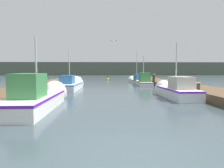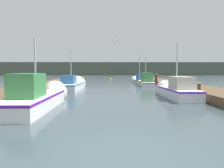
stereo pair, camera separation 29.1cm
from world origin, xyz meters
The scene contains 13 objects.
ground_plane centered at (0.00, 0.00, 0.00)m, with size 200.00×200.00×0.00m.
dock_left centered at (-6.56, 16.00, 0.24)m, with size 2.98×40.00×0.49m.
dock_right centered at (6.56, 16.00, 0.24)m, with size 2.98×40.00×0.49m.
distant_shore_ridge centered at (0.00, 71.46, 2.19)m, with size 120.00×16.00×4.38m.
fishing_boat_0 centered at (-3.80, 5.97, 0.48)m, with size 1.73×6.35×3.82m.
fishing_boat_1 centered at (4.07, 9.04, 0.48)m, with size 1.60×4.97×3.94m.
fishing_boat_2 centered at (-3.79, 15.03, 0.40)m, with size 2.02×5.88×4.17m.
fishing_boat_3 centered at (4.02, 19.68, 0.45)m, with size 1.70×5.92×3.91m.
fishing_boat_4 centered at (3.94, 24.15, 0.39)m, with size 1.80×5.90×4.71m.
mooring_piling_0 centered at (5.04, 18.60, 0.68)m, with size 0.36×0.36×1.34m.
mooring_piling_1 centered at (5.08, 7.93, 0.53)m, with size 0.23×0.23×1.05m.
channel_buoy centered at (-0.02, 30.74, 0.15)m, with size 0.51×0.51×1.01m.
seagull_lead centered at (0.07, 10.89, 3.94)m, with size 0.56×0.29×0.12m.
Camera 1 is at (-0.62, -3.89, 1.82)m, focal length 32.00 mm.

